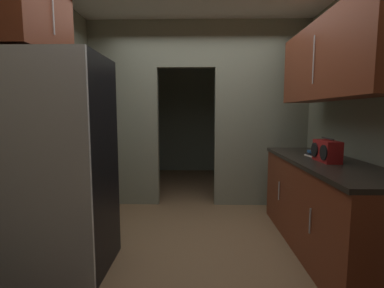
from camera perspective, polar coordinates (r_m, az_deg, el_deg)
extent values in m
plane|color=brown|center=(3.14, 1.36, -20.14)|extent=(20.00, 20.00, 0.00)
cube|color=gray|center=(4.38, -13.44, 5.69)|extent=(1.00, 0.12, 2.73)
cube|color=gray|center=(4.35, 13.74, 5.68)|extent=(1.37, 0.12, 2.73)
cube|color=gray|center=(4.36, -1.18, 19.51)|extent=(0.85, 0.12, 0.67)
cube|color=gray|center=(6.81, 1.26, 6.06)|extent=(3.23, 0.10, 2.73)
cube|color=gray|center=(5.74, -14.62, 5.79)|extent=(0.10, 2.56, 2.73)
cube|color=gray|center=(5.75, 17.17, 5.71)|extent=(0.10, 2.56, 2.73)
cube|color=black|center=(2.72, -24.65, -3.97)|extent=(0.78, 0.71, 1.88)
cube|color=#B7BABC|center=(2.40, -28.47, -5.49)|extent=(0.78, 0.03, 1.88)
cube|color=maroon|center=(3.22, 25.26, -11.60)|extent=(0.64, 2.10, 0.89)
cube|color=black|center=(3.11, 25.67, -3.43)|extent=(0.68, 2.10, 0.04)
cylinder|color=#B7BABC|center=(2.68, 22.77, -14.14)|extent=(0.01, 0.01, 0.22)
cylinder|color=#B7BABC|center=(3.51, 17.17, -9.03)|extent=(0.01, 0.01, 0.22)
cube|color=maroon|center=(3.11, 26.58, 15.00)|extent=(0.34, 1.89, 0.76)
cylinder|color=#B7BABC|center=(3.04, 23.37, 15.37)|extent=(0.01, 0.01, 0.45)
cube|color=maroon|center=(3.01, -29.66, 23.11)|extent=(0.34, 0.85, 0.79)
cylinder|color=#B7BABC|center=(2.93, -26.32, 23.78)|extent=(0.01, 0.01, 0.48)
cube|color=maroon|center=(3.04, 25.65, -1.30)|extent=(0.15, 0.34, 0.21)
cylinder|color=#262626|center=(3.02, 25.76, 1.01)|extent=(0.02, 0.24, 0.02)
cylinder|color=black|center=(2.91, 25.05, -1.58)|extent=(0.01, 0.14, 0.14)
cylinder|color=black|center=(3.10, 23.53, -1.06)|extent=(0.01, 0.14, 0.14)
cube|color=beige|center=(3.36, 23.34, -2.19)|extent=(0.15, 0.17, 0.01)
cube|color=black|center=(3.35, 23.35, -1.86)|extent=(0.13, 0.14, 0.03)
cube|color=#2D609E|center=(3.36, 23.38, -1.44)|extent=(0.13, 0.15, 0.02)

